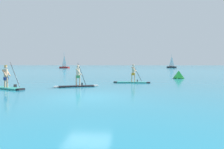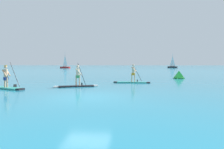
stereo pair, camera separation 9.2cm
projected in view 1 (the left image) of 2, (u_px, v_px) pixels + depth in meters
The scene contains 7 objects.
ground at pixel (88, 96), 11.14m from camera, with size 440.00×440.00×0.00m, color teal.
paddleboarder_near_left at pixel (7, 84), 14.43m from camera, with size 3.06×1.54×1.90m.
paddleboarder_mid_center at pixel (77, 82), 15.87m from camera, with size 3.28×1.57×1.90m.
paddleboarder_far_right at pixel (133, 79), 19.14m from camera, with size 3.41×0.90×1.78m.
race_marker_buoy at pixel (179, 75), 24.65m from camera, with size 1.36×1.36×0.94m.
sailboat_left_horizon at pixel (64, 66), 82.85m from camera, with size 4.36×2.41×6.24m.
sailboat_right_horizon at pixel (172, 66), 87.95m from camera, with size 3.92×3.07×5.94m.
Camera 1 is at (2.46, -10.87, 1.77)m, focal length 33.03 mm.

